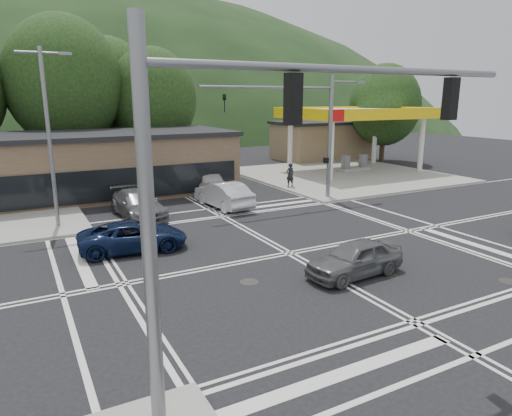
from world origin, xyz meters
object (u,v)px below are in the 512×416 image
car_blue_west (133,236)px  car_queue_b (207,181)px  car_grey_center (355,258)px  car_queue_a (223,194)px  pedestrian (290,175)px  car_northbound (138,204)px

car_blue_west → car_queue_b: car_queue_b is taller
car_grey_center → car_queue_a: size_ratio=0.83×
car_queue_a → car_blue_west: bearing=33.4°
car_queue_a → pedestrian: 7.45m
pedestrian → car_grey_center: bearing=67.3°
car_grey_center → pedestrian: pedestrian is taller
car_grey_center → car_queue_b: size_ratio=0.85×
car_queue_b → car_northbound: bearing=44.1°
car_blue_west → car_queue_b: (7.75, 10.41, 0.16)m
car_grey_center → car_queue_a: 12.53m
car_blue_west → car_northbound: size_ratio=0.90×
car_blue_west → car_queue_a: 8.89m
car_northbound → pedestrian: size_ratio=2.97×
car_queue_a → car_northbound: car_queue_a is taller
pedestrian → car_northbound: bearing=15.1°
car_grey_center → car_northbound: bearing=-162.6°
pedestrian → car_queue_b: bearing=-14.8°
car_queue_a → pedestrian: bearing=-161.5°
car_grey_center → pedestrian: (6.94, 15.61, 0.34)m
car_northbound → pedestrian: (12.02, 2.97, 0.27)m
car_queue_b → car_northbound: size_ratio=0.92×
pedestrian → car_blue_west: bearing=33.7°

